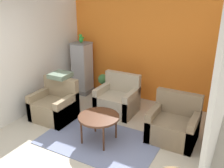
# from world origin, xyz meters

# --- Properties ---
(wall_back_accent) EXTENTS (4.03, 0.06, 2.67)m
(wall_back_accent) POSITION_xyz_m (0.00, 3.22, 1.34)
(wall_back_accent) COLOR orange
(wall_back_accent) RESTS_ON ground_plane
(wall_left) EXTENTS (0.06, 3.19, 2.67)m
(wall_left) POSITION_xyz_m (-1.98, 1.59, 1.34)
(wall_left) COLOR silver
(wall_left) RESTS_ON ground_plane
(wall_right) EXTENTS (0.06, 3.19, 2.67)m
(wall_right) POSITION_xyz_m (1.98, 1.59, 1.34)
(wall_right) COLOR silver
(wall_right) RESTS_ON ground_plane
(area_rug) EXTENTS (2.17, 1.36, 0.01)m
(area_rug) POSITION_xyz_m (0.06, 0.99, 0.01)
(area_rug) COLOR slate
(area_rug) RESTS_ON ground_plane
(coffee_table) EXTENTS (0.75, 0.75, 0.53)m
(coffee_table) POSITION_xyz_m (0.06, 0.99, 0.48)
(coffee_table) COLOR #472819
(coffee_table) RESTS_ON ground_plane
(armchair_left) EXTENTS (0.86, 0.73, 0.88)m
(armchair_left) POSITION_xyz_m (-1.25, 1.28, 0.29)
(armchair_left) COLOR #8E7A5B
(armchair_left) RESTS_ON ground_plane
(armchair_right) EXTENTS (0.86, 0.73, 0.88)m
(armchair_right) POSITION_xyz_m (1.24, 1.71, 0.29)
(armchair_right) COLOR #7A664C
(armchair_right) RESTS_ON ground_plane
(armchair_middle) EXTENTS (0.86, 0.73, 0.88)m
(armchair_middle) POSITION_xyz_m (-0.20, 2.22, 0.29)
(armchair_middle) COLOR tan
(armchair_middle) RESTS_ON ground_plane
(birdcage) EXTENTS (0.45, 0.45, 1.38)m
(birdcage) POSITION_xyz_m (-1.56, 2.80, 0.69)
(birdcage) COLOR slate
(birdcage) RESTS_ON ground_plane
(parrot) EXTENTS (0.11, 0.19, 0.23)m
(parrot) POSITION_xyz_m (-1.56, 2.81, 1.49)
(parrot) COLOR green
(parrot) RESTS_ON birdcage
(potted_plant) EXTENTS (0.29, 0.28, 0.64)m
(potted_plant) POSITION_xyz_m (-0.91, 2.77, 0.34)
(potted_plant) COLOR #66605B
(potted_plant) RESTS_ON ground_plane
(throw_pillow) EXTENTS (0.41, 0.41, 0.10)m
(throw_pillow) POSITION_xyz_m (-1.25, 1.54, 0.93)
(throw_pillow) COLOR slate
(throw_pillow) RESTS_ON armchair_left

